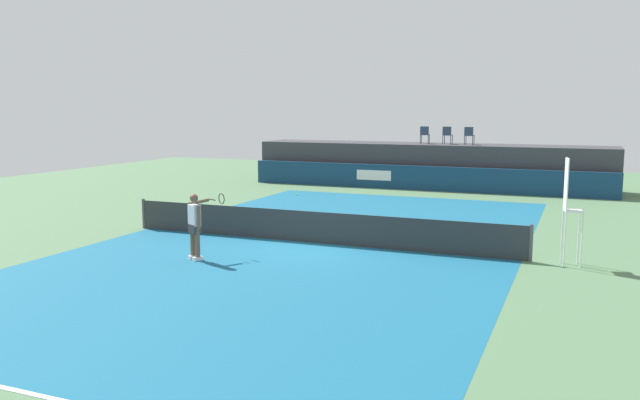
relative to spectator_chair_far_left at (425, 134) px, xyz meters
The scene contains 14 objects.
ground_plane 12.51m from the spectator_chair_far_left, 88.74° to the right, with size 48.00×48.00×0.00m, color #4C704C.
court_inner 15.45m from the spectator_chair_far_left, 88.99° to the right, with size 12.00×22.00×0.00m, color #16597A.
line_near_baseline 26.31m from the spectator_chair_far_left, 89.41° to the right, with size 12.00×0.10×0.00m, color white.
sponsor_wall 2.72m from the spectator_chair_far_left, 81.43° to the right, with size 18.00×0.22×1.20m.
spectator_platform 1.62m from the spectator_chair_far_left, 17.37° to the left, with size 18.00×2.80×2.20m, color #38383D.
spectator_chair_far_left is the anchor object (origin of this frame).
spectator_chair_left 1.16m from the spectator_chair_far_left, ahead, with size 0.45×0.45×0.89m.
spectator_chair_center 2.28m from the spectator_chair_far_left, ahead, with size 0.45×0.45×0.89m.
umpire_chair 16.95m from the spectator_chair_far_left, 64.25° to the right, with size 0.52×0.52×2.76m.
tennis_net 15.38m from the spectator_chair_far_left, 88.99° to the right, with size 12.40×0.02×0.95m, color #2D2D2D.
net_post_near 16.48m from the spectator_chair_far_left, 111.30° to the right, with size 0.10×0.10×1.00m, color #4C4C51.
net_post_far 16.68m from the spectator_chair_far_left, 66.97° to the right, with size 0.10×0.10×1.00m, color #4C4C51.
tennis_player 18.54m from the spectator_chair_far_left, 95.53° to the right, with size 0.65×1.26×1.77m.
tennis_ball 7.80m from the spectator_chair_far_left, 129.26° to the right, with size 0.07×0.07×0.07m, color #D8EA33.
Camera 1 is at (7.37, -17.26, 3.99)m, focal length 35.87 mm.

